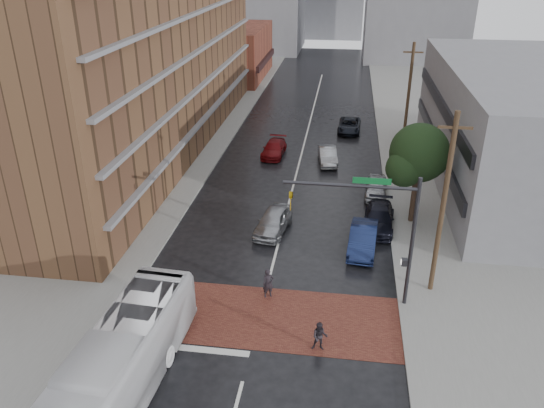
% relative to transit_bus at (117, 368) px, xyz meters
% --- Properties ---
extents(ground, '(160.00, 160.00, 0.00)m').
position_rel_transit_bus_xyz_m(ground, '(4.76, 5.57, -1.58)').
color(ground, black).
rests_on(ground, ground).
extents(crosswalk, '(14.00, 5.00, 0.02)m').
position_rel_transit_bus_xyz_m(crosswalk, '(4.76, 6.07, -1.57)').
color(crosswalk, brown).
rests_on(crosswalk, ground).
extents(sidewalk_west, '(9.00, 90.00, 0.15)m').
position_rel_transit_bus_xyz_m(sidewalk_west, '(-6.74, 30.57, -1.51)').
color(sidewalk_west, gray).
rests_on(sidewalk_west, ground).
extents(sidewalk_east, '(9.00, 90.00, 0.15)m').
position_rel_transit_bus_xyz_m(sidewalk_east, '(16.26, 30.57, -1.51)').
color(sidewalk_east, gray).
rests_on(sidewalk_east, ground).
extents(storefront_west, '(8.00, 16.00, 7.00)m').
position_rel_transit_bus_xyz_m(storefront_west, '(-7.24, 59.57, 1.92)').
color(storefront_west, brown).
rests_on(storefront_west, ground).
extents(building_east, '(11.00, 26.00, 9.00)m').
position_rel_transit_bus_xyz_m(building_east, '(21.26, 25.57, 2.92)').
color(building_east, gray).
rests_on(building_east, ground).
extents(street_tree, '(4.20, 4.10, 6.90)m').
position_rel_transit_bus_xyz_m(street_tree, '(13.28, 17.60, 3.15)').
color(street_tree, '#332319').
rests_on(street_tree, ground).
extents(signal_mast, '(6.50, 0.30, 7.20)m').
position_rel_transit_bus_xyz_m(signal_mast, '(10.61, 8.07, 3.15)').
color(signal_mast, '#2D2D33').
rests_on(signal_mast, ground).
extents(utility_pole_near, '(1.60, 0.26, 10.00)m').
position_rel_transit_bus_xyz_m(utility_pole_near, '(13.56, 9.57, 3.56)').
color(utility_pole_near, '#473321').
rests_on(utility_pole_near, ground).
extents(utility_pole_far, '(1.60, 0.26, 10.00)m').
position_rel_transit_bus_xyz_m(utility_pole_far, '(13.56, 29.57, 3.56)').
color(utility_pole_far, '#473321').
rests_on(utility_pole_far, ground).
extents(transit_bus, '(3.37, 11.51, 3.17)m').
position_rel_transit_bus_xyz_m(transit_bus, '(0.00, 0.00, 0.00)').
color(transit_bus, silver).
rests_on(transit_bus, ground).
extents(pedestrian_a, '(0.71, 0.61, 1.64)m').
position_rel_transit_bus_xyz_m(pedestrian_a, '(4.95, 7.83, -0.76)').
color(pedestrian_a, black).
rests_on(pedestrian_a, ground).
extents(pedestrian_b, '(0.73, 0.58, 1.49)m').
position_rel_transit_bus_xyz_m(pedestrian_b, '(7.89, 4.07, -0.84)').
color(pedestrian_b, '#272227').
rests_on(pedestrian_b, ground).
extents(car_travel_a, '(2.44, 4.60, 1.49)m').
position_rel_transit_bus_xyz_m(car_travel_a, '(4.21, 15.00, -0.84)').
color(car_travel_a, '#9C9FA4').
rests_on(car_travel_a, ground).
extents(car_travel_b, '(1.99, 4.29, 1.36)m').
position_rel_transit_bus_xyz_m(car_travel_b, '(7.16, 27.79, -0.90)').
color(car_travel_b, '#979A9E').
rests_on(car_travel_b, ground).
extents(car_travel_c, '(2.03, 4.52, 1.29)m').
position_rel_transit_bus_xyz_m(car_travel_c, '(2.34, 29.00, -0.94)').
color(car_travel_c, maroon).
rests_on(car_travel_c, ground).
extents(suv_travel, '(2.36, 4.79, 1.31)m').
position_rel_transit_bus_xyz_m(suv_travel, '(8.93, 36.79, -0.93)').
color(suv_travel, black).
rests_on(suv_travel, ground).
extents(car_parked_near, '(1.97, 4.68, 1.51)m').
position_rel_transit_bus_xyz_m(car_parked_near, '(9.96, 13.45, -0.83)').
color(car_parked_near, '#141F47').
rests_on(car_parked_near, ground).
extents(car_parked_mid, '(2.29, 4.87, 1.38)m').
position_rel_transit_bus_xyz_m(car_parked_mid, '(11.06, 16.51, -0.90)').
color(car_parked_mid, black).
rests_on(car_parked_mid, ground).
extents(car_parked_far, '(1.90, 4.12, 1.37)m').
position_rel_transit_bus_xyz_m(car_parked_far, '(11.06, 21.57, -0.90)').
color(car_parked_far, '#9B9EA2').
rests_on(car_parked_far, ground).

